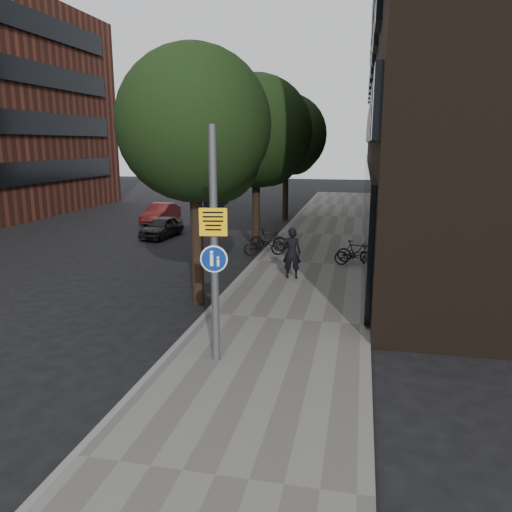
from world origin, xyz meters
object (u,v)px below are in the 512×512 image
(pedestrian, at_px, (292,253))
(parked_bike_facade_near, at_px, (355,255))
(parked_car_near, at_px, (162,227))
(signpost, at_px, (214,246))

(pedestrian, xyz_separation_m, parked_bike_facade_near, (2.18, 2.24, -0.48))
(parked_bike_facade_near, xyz_separation_m, parked_car_near, (-9.94, 4.75, -0.01))
(parked_bike_facade_near, relative_size, parked_car_near, 0.51)
(signpost, distance_m, parked_car_near, 15.93)
(signpost, distance_m, parked_bike_facade_near, 10.01)
(signpost, xyz_separation_m, parked_bike_facade_near, (2.85, 9.36, -2.11))
(parked_bike_facade_near, bearing_deg, signpost, 170.42)
(signpost, relative_size, parked_bike_facade_near, 3.10)
(signpost, xyz_separation_m, pedestrian, (0.67, 7.12, -1.64))
(pedestrian, relative_size, parked_car_near, 0.57)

